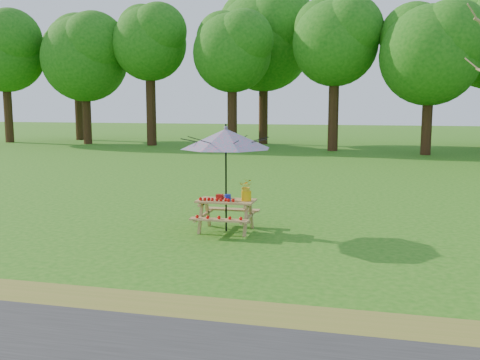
# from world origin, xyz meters

# --- Properties ---
(ground) EXTENTS (120.00, 120.00, 0.00)m
(ground) POSITION_xyz_m (0.00, 0.00, 0.00)
(ground) COLOR #216613
(ground) RESTS_ON ground
(drygrass_strip) EXTENTS (120.00, 1.20, 0.01)m
(drygrass_strip) POSITION_xyz_m (0.00, -2.80, 0.00)
(drygrass_strip) COLOR olive
(drygrass_strip) RESTS_ON ground
(treeline) EXTENTS (60.00, 12.00, 16.00)m
(treeline) POSITION_xyz_m (0.00, 22.00, 8.00)
(treeline) COLOR #145D10
(treeline) RESTS_ON ground
(picnic_table) EXTENTS (1.20, 1.32, 0.67)m
(picnic_table) POSITION_xyz_m (-2.99, 1.60, 0.33)
(picnic_table) COLOR #A4854A
(picnic_table) RESTS_ON ground
(patio_umbrella) EXTENTS (2.33, 2.33, 2.25)m
(patio_umbrella) POSITION_xyz_m (-2.99, 1.61, 1.95)
(patio_umbrella) COLOR black
(patio_umbrella) RESTS_ON ground
(produce_bins) EXTENTS (0.35, 0.40, 0.13)m
(produce_bins) POSITION_xyz_m (-3.03, 1.65, 0.72)
(produce_bins) COLOR #AC150D
(produce_bins) RESTS_ON picnic_table
(tomatoes_row) EXTENTS (0.77, 0.13, 0.07)m
(tomatoes_row) POSITION_xyz_m (-3.14, 1.43, 0.71)
(tomatoes_row) COLOR red
(tomatoes_row) RESTS_ON picnic_table
(flower_bucket) EXTENTS (0.29, 0.25, 0.46)m
(flower_bucket) POSITION_xyz_m (-2.55, 1.61, 0.91)
(flower_bucket) COLOR #F6B50C
(flower_bucket) RESTS_ON picnic_table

